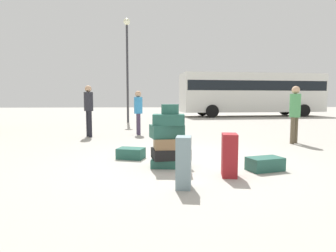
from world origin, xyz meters
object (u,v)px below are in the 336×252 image
at_px(suitcase_teal_white_trunk, 131,153).
at_px(lamp_post, 127,54).
at_px(person_bearded_onlooker, 295,110).
at_px(person_passerby_in_red, 89,106).
at_px(suitcase_slate_behind_tower, 184,162).
at_px(parked_bus, 252,92).
at_px(suitcase_maroon_foreground_far, 229,155).
at_px(suitcase_tower, 169,141).
at_px(suitcase_teal_right_side, 265,164).
at_px(person_tourist_with_camera, 138,109).

xyz_separation_m(suitcase_teal_white_trunk, lamp_post, (-0.73, 9.74, 3.58)).
height_order(person_bearded_onlooker, person_passerby_in_red, person_passerby_in_red).
xyz_separation_m(suitcase_slate_behind_tower, parked_bus, (7.28, 17.08, 1.46)).
relative_size(suitcase_maroon_foreground_far, lamp_post, 0.13).
relative_size(suitcase_slate_behind_tower, person_bearded_onlooker, 0.45).
xyz_separation_m(suitcase_tower, suitcase_slate_behind_tower, (0.10, -1.31, -0.12)).
bearing_deg(suitcase_slate_behind_tower, person_passerby_in_red, 124.03).
distance_m(suitcase_maroon_foreground_far, suitcase_teal_white_trunk, 2.31).
bearing_deg(parked_bus, person_passerby_in_red, -135.22).
distance_m(suitcase_slate_behind_tower, suitcase_teal_right_side, 1.83).
bearing_deg(person_tourist_with_camera, person_bearded_onlooker, 52.27).
height_order(suitcase_tower, suitcase_teal_white_trunk, suitcase_tower).
distance_m(suitcase_slate_behind_tower, parked_bus, 18.62).
distance_m(suitcase_maroon_foreground_far, parked_bus, 17.80).
relative_size(suitcase_teal_white_trunk, person_bearded_onlooker, 0.33).
distance_m(suitcase_tower, person_tourist_with_camera, 5.08).
distance_m(suitcase_teal_white_trunk, person_passerby_in_red, 4.13).
xyz_separation_m(suitcase_maroon_foreground_far, suitcase_teal_white_trunk, (-1.70, 1.55, -0.24)).
height_order(person_tourist_with_camera, parked_bus, parked_bus).
height_order(suitcase_slate_behind_tower, person_tourist_with_camera, person_tourist_with_camera).
bearing_deg(person_bearded_onlooker, suitcase_teal_white_trunk, -18.44).
relative_size(suitcase_maroon_foreground_far, parked_bus, 0.07).
bearing_deg(suitcase_teal_white_trunk, person_tourist_with_camera, 107.44).
bearing_deg(suitcase_tower, lamp_post, 98.07).
relative_size(suitcase_maroon_foreground_far, suitcase_slate_behind_tower, 0.95).
bearing_deg(suitcase_tower, suitcase_maroon_foreground_far, -38.92).
height_order(suitcase_slate_behind_tower, lamp_post, lamp_post).
bearing_deg(person_tourist_with_camera, parked_bus, 133.15).
bearing_deg(suitcase_teal_right_side, person_tourist_with_camera, 98.63).
bearing_deg(lamp_post, suitcase_teal_white_trunk, -85.74).
bearing_deg(suitcase_teal_white_trunk, parked_bus, 79.22).
bearing_deg(person_passerby_in_red, person_bearded_onlooker, 43.28).
relative_size(suitcase_slate_behind_tower, person_tourist_with_camera, 0.47).
distance_m(suitcase_maroon_foreground_far, suitcase_teal_right_side, 0.85).
xyz_separation_m(person_passerby_in_red, parked_bus, (9.77, 11.29, 0.80)).
bearing_deg(suitcase_tower, person_tourist_with_camera, 98.42).
xyz_separation_m(suitcase_teal_white_trunk, person_tourist_with_camera, (0.03, 4.21, 0.82)).
bearing_deg(person_tourist_with_camera, suitcase_teal_right_side, 14.25).
bearing_deg(suitcase_tower, suitcase_teal_white_trunk, 133.84).
bearing_deg(suitcase_teal_right_side, suitcase_teal_white_trunk, 138.18).
xyz_separation_m(suitcase_tower, suitcase_teal_right_side, (1.68, -0.41, -0.37)).
xyz_separation_m(suitcase_tower, person_bearded_onlooker, (3.79, 2.60, 0.48)).
height_order(suitcase_slate_behind_tower, parked_bus, parked_bus).
bearing_deg(parked_bus, suitcase_maroon_foreground_far, -115.69).
relative_size(suitcase_maroon_foreground_far, suitcase_teal_right_side, 1.15).
relative_size(person_bearded_onlooker, person_passerby_in_red, 0.95).
height_order(suitcase_tower, suitcase_teal_right_side, suitcase_tower).
relative_size(person_bearded_onlooker, lamp_post, 0.29).
distance_m(person_bearded_onlooker, person_passerby_in_red, 6.45).
xyz_separation_m(suitcase_teal_right_side, person_tourist_with_camera, (-2.42, 5.42, 0.81)).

